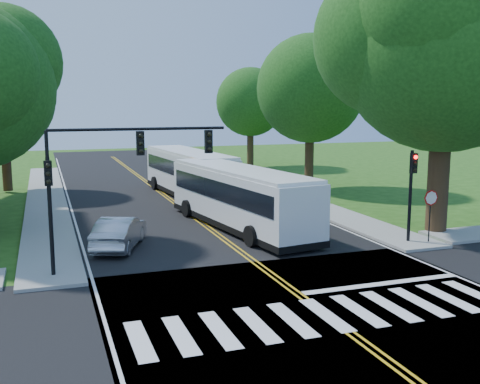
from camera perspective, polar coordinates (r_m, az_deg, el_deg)
name	(u,v)px	position (r m, az deg, el deg)	size (l,w,h in m)	color
ground	(319,310)	(19.13, 8.00, -11.77)	(140.00, 140.00, 0.00)	#224B12
road	(186,212)	(35.50, -5.46, -1.99)	(14.00, 96.00, 0.01)	black
cross_road	(319,310)	(19.13, 8.00, -11.75)	(60.00, 12.00, 0.01)	black
center_line	(172,201)	(39.33, -6.88, -0.93)	(0.36, 70.00, 0.01)	gold
edge_line_w	(71,207)	(38.46, -16.81, -1.47)	(0.12, 70.00, 0.01)	silver
edge_line_e	(263,196)	(41.31, 2.37, -0.39)	(0.12, 70.00, 0.01)	silver
crosswalk	(326,315)	(18.72, 8.72, -12.21)	(12.60, 3.00, 0.01)	silver
stop_bar	(382,284)	(22.13, 14.24, -9.01)	(6.60, 0.40, 0.01)	silver
sidewalk_nw	(46,200)	(41.38, -19.09, -0.78)	(2.60, 40.00, 0.15)	gray
sidewalk_ne	(267,188)	(44.60, 2.73, 0.39)	(2.60, 40.00, 0.15)	gray
tree_ne_big	(446,45)	(30.83, 20.17, 13.81)	(10.80, 10.80, 14.91)	#322514
tree_west_far	(2,100)	(45.91, -23.01, 8.61)	(7.60, 7.60, 10.67)	#322514
tree_east_mid	(311,89)	(44.52, 7.18, 10.36)	(8.40, 8.40, 11.93)	#322514
tree_east_far	(250,102)	(59.60, 1.07, 9.11)	(7.20, 7.20, 10.34)	#322514
signal_nw	(111,165)	(22.53, -12.97, 2.72)	(7.15, 0.46, 5.66)	black
signal_ne	(412,184)	(28.01, 17.03, 0.83)	(0.30, 0.46, 4.40)	black
stop_sign	(431,203)	(28.27, 18.80, -1.10)	(0.76, 0.08, 2.53)	black
bus_lead	(239,197)	(30.42, -0.06, -0.46)	(4.55, 12.98, 3.29)	silver
bus_follow	(189,172)	(41.09, -5.21, 1.99)	(3.94, 13.01, 3.32)	silver
hatchback	(119,232)	(26.95, -12.14, -4.03)	(1.61, 4.62, 1.52)	#B2B4B9
suv	(284,207)	(33.57, 4.50, -1.57)	(1.97, 4.28, 1.19)	#B9BBC1
dark_sedan	(268,198)	(36.26, 2.87, -0.62)	(1.93, 4.75, 1.38)	black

